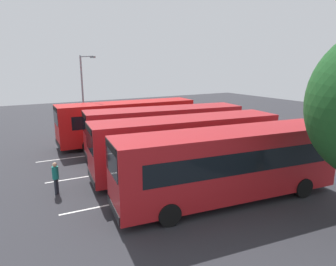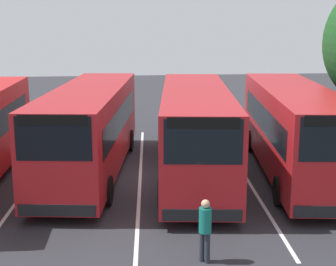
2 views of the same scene
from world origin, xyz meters
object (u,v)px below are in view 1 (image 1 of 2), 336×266
bus_far_left (127,121)px  pedestrian (56,176)px  bus_center_right (187,144)px  bus_far_right (229,163)px  bus_center_left (165,129)px  street_lamp (84,91)px

bus_far_left → pedestrian: bus_far_left is taller
bus_center_right → bus_far_right: size_ratio=1.00×
bus_center_left → pedestrian: bearing=29.3°
bus_center_right → pedestrian: bus_center_right is taller
bus_center_right → bus_far_right: 3.91m
bus_center_right → street_lamp: size_ratio=1.59×
bus_center_right → bus_far_right: bearing=94.6°
bus_far_left → bus_center_left: 4.61m
bus_center_left → bus_center_right: bearing=86.6°
bus_center_right → street_lamp: 13.15m
bus_far_left → street_lamp: 5.27m
bus_far_right → bus_center_right: bearing=-84.7°
bus_far_left → street_lamp: (2.41, -4.09, 2.29)m
bus_center_left → bus_center_right: size_ratio=1.00×
bus_center_left → street_lamp: street_lamp is taller
bus_far_left → bus_center_right: size_ratio=0.99×
bus_far_left → street_lamp: bearing=-57.0°
bus_far_left → pedestrian: 10.45m
pedestrian → bus_center_left: bearing=60.4°
bus_far_left → bus_far_right: same height
pedestrian → street_lamp: 13.03m
pedestrian → bus_center_right: bearing=31.8°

